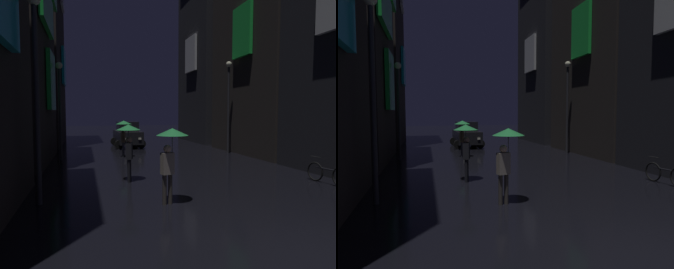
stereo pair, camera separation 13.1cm
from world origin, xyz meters
The scene contains 11 objects.
ground_plane centered at (0.00, 0.00, 0.00)m, with size 120.00×120.00×0.00m, color black.
building_left_mid centered at (-7.47, 12.71, 7.87)m, with size 4.25×7.41×15.72m.
building_right_far centered at (7.49, 21.58, 11.03)m, with size 4.25×7.16×22.06m.
pedestrian_far_right_green centered at (-2.19, 7.03, 1.67)m, with size 0.90×0.90×2.12m.
pedestrian_foreground_right_green centered at (-1.46, 3.92, 1.67)m, with size 0.90×0.90×2.12m.
pedestrian_midstreet_centre_green centered at (-1.57, 13.35, 1.67)m, with size 0.90×0.90×2.12m.
bicycle_parked_at_storefront centered at (4.60, 4.61, 0.39)m, with size 0.22×1.82×0.96m.
car_distant centered at (-0.62, 18.68, 0.93)m, with size 2.32×4.18×1.92m.
streetlamp_left_near centered at (-5.00, 4.82, 3.58)m, with size 0.36×0.36×5.77m.
streetlamp_right_far centered at (5.00, 13.16, 3.59)m, with size 0.36×0.36×5.78m.
streetlamp_left_far centered at (-5.00, 13.02, 3.31)m, with size 0.36×0.36×5.26m.
Camera 1 is at (-3.76, -4.02, 2.53)m, focal length 32.00 mm.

